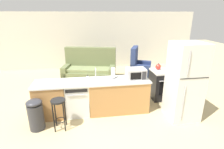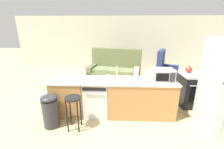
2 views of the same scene
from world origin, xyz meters
name	(u,v)px [view 1 (image 1 of 2)]	position (x,y,z in m)	size (l,w,h in m)	color
ground_plane	(88,112)	(0.00, 0.00, 0.00)	(24.00, 24.00, 0.00)	tan
wall_back	(91,41)	(0.30, 4.20, 1.30)	(10.00, 0.06, 2.60)	silver
kitchen_counter	(97,98)	(0.24, 0.00, 0.42)	(2.94, 0.66, 0.90)	#B77F47
dishwasher	(78,99)	(-0.25, 0.00, 0.42)	(0.58, 0.61, 0.84)	white
stove_range	(163,84)	(2.35, 0.55, 0.45)	(0.76, 0.68, 0.90)	black
refrigerator	(185,82)	(2.35, -0.55, 0.96)	(0.72, 0.73, 1.91)	silver
microwave	(136,74)	(1.28, 0.00, 1.04)	(0.50, 0.37, 0.28)	#B7B7BC
sink_faucet	(96,74)	(0.24, 0.15, 1.03)	(0.07, 0.18, 0.30)	silver
paper_towel_roll	(113,73)	(0.70, 0.12, 1.04)	(0.14, 0.14, 0.28)	#4C4C51
soap_bottle	(88,79)	(0.03, -0.01, 0.97)	(0.06, 0.06, 0.18)	silver
kettle	(158,67)	(2.18, 0.68, 0.99)	(0.21, 0.17, 0.19)	red
bar_stool	(59,108)	(-0.64, -0.61, 0.54)	(0.32, 0.32, 0.74)	black
trash_bin	(36,114)	(-1.17, -0.53, 0.38)	(0.35, 0.35, 0.74)	#333338
couch	(90,70)	(0.14, 2.47, 0.39)	(2.15, 1.34, 1.27)	#667047
armchair	(139,67)	(2.22, 2.75, 0.35)	(1.07, 1.10, 1.20)	navy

